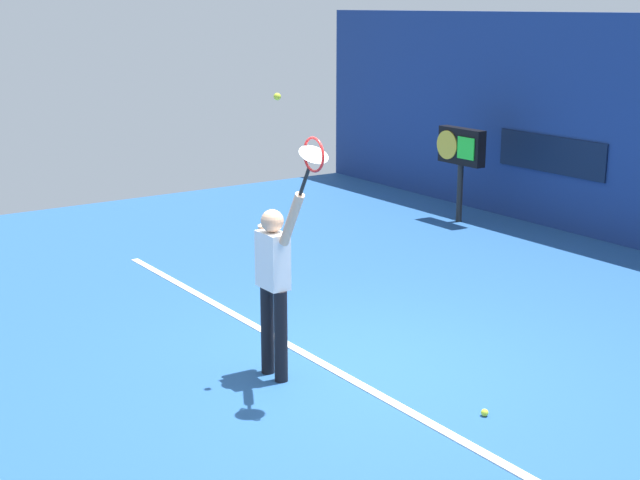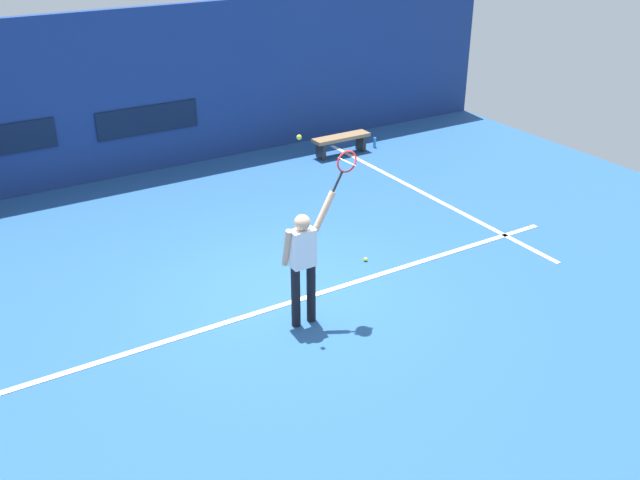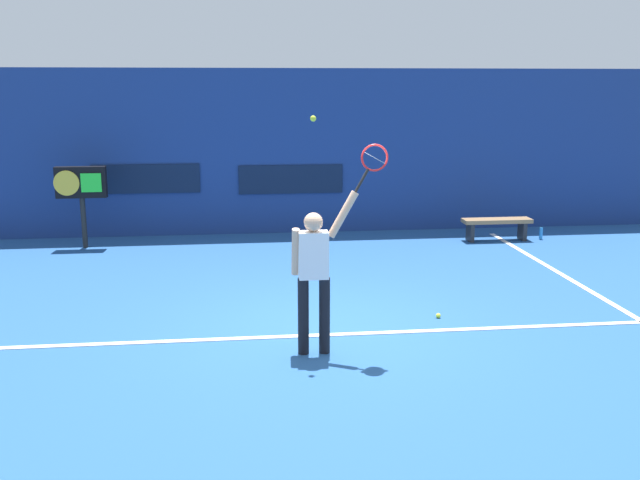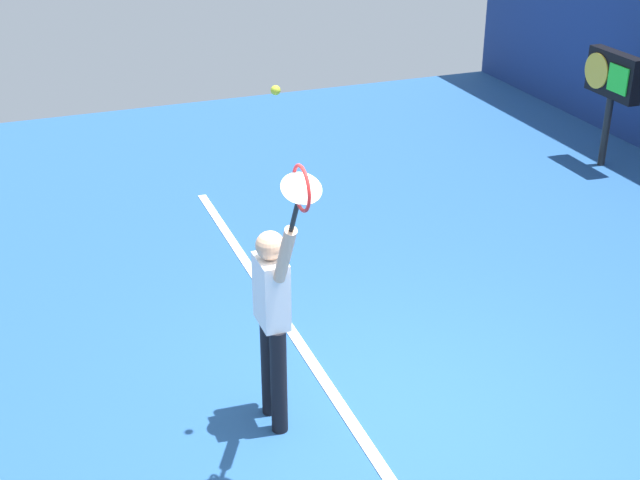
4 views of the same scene
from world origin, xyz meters
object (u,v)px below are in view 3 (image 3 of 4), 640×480
tennis_racket (373,160)px  water_bottle (541,234)px  spare_ball (438,316)px  scoreboard_clock (81,186)px  court_bench (497,224)px  tennis_ball (313,119)px  tennis_player (314,270)px

tennis_racket → water_bottle: size_ratio=2.54×
water_bottle → spare_ball: bearing=-126.9°
scoreboard_clock → tennis_racket: bearing=-53.2°
court_bench → scoreboard_clock: bearing=177.8°
tennis_ball → water_bottle: tennis_ball is taller
scoreboard_clock → court_bench: scoreboard_clock is taller
spare_ball → water_bottle: bearing=53.1°
tennis_player → court_bench: bearing=52.7°
tennis_player → tennis_ball: size_ratio=28.51×
tennis_player → court_bench: (4.35, 5.72, -0.67)m
tennis_player → tennis_ball: (-0.00, 0.06, 1.73)m
tennis_ball → spare_ball: 3.42m
scoreboard_clock → water_bottle: size_ratio=6.59×
water_bottle → spare_ball: size_ratio=3.53×
water_bottle → scoreboard_clock: bearing=178.0°
tennis_racket → water_bottle: tennis_racket is taller
tennis_racket → tennis_ball: bearing=174.3°
tennis_racket → water_bottle: bearing=51.0°
tennis_racket → court_bench: size_ratio=0.44×
tennis_racket → spare_ball: 2.74m
tennis_ball → scoreboard_clock: size_ratio=0.04×
scoreboard_clock → court_bench: size_ratio=1.13×
tennis_racket → spare_ball: tennis_racket is taller
water_bottle → tennis_racket: bearing=-129.0°
scoreboard_clock → water_bottle: bearing=-2.0°
court_bench → water_bottle: 0.98m
scoreboard_clock → water_bottle: (9.15, -0.31, -1.10)m
tennis_racket → tennis_ball: size_ratio=8.98×
tennis_player → spare_ball: bearing=30.5°
court_bench → tennis_ball: bearing=-127.6°
tennis_ball → court_bench: size_ratio=0.05×
scoreboard_clock → spare_ball: (5.66, -4.97, -1.18)m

